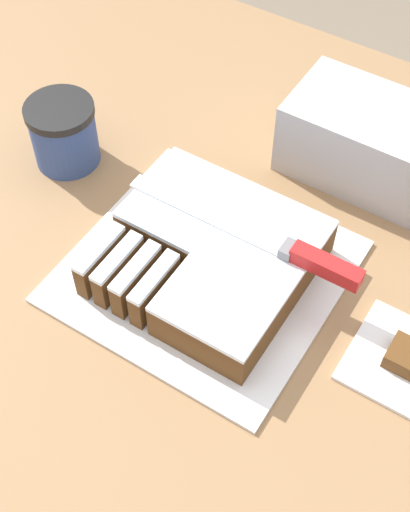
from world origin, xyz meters
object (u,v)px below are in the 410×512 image
knife (292,251)px  brownie (407,354)px  cake_board (205,271)px  coffee_cup (64,133)px  storage_box (370,143)px  cake (212,255)px

knife → brownie: size_ratio=7.42×
cake_board → coffee_cup: bearing=166.3°
coffee_cup → storage_box: bearing=28.8°
cake_board → brownie: (0.28, 0.02, 0.01)m
cake → storage_box: 0.29m
cake → knife: 0.11m
brownie → cake: bearing=-177.9°
brownie → knife: bearing=172.5°
brownie → storage_box: 0.32m
knife → coffee_cup: size_ratio=3.28×
cake → knife: (0.10, 0.03, 0.04)m
knife → cake: bearing=18.7°
knife → storage_box: 0.24m
storage_box → brownie: bearing=-56.4°
cake_board → storage_box: (0.10, 0.28, 0.06)m
knife → coffee_cup: 0.39m
cake_board → brownie: 0.28m
coffee_cup → knife: bearing=-4.6°
knife → brownie: knife is taller
cake → brownie: cake is taller
cake_board → coffee_cup: coffee_cup is taller
storage_box → coffee_cup: bearing=-151.2°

